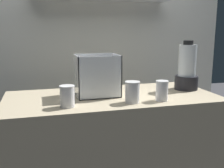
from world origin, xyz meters
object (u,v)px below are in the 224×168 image
(juice_cup_mango_far_left, at_px, (67,97))
(juice_cup_carrot_left, at_px, (132,93))
(carrot_display_bin, at_px, (97,83))
(blender_pitcher, at_px, (187,70))
(juice_cup_carrot_middle, at_px, (162,92))

(juice_cup_mango_far_left, xyz_separation_m, juice_cup_carrot_left, (0.39, -0.01, -0.00))
(carrot_display_bin, height_order, blender_pitcher, blender_pitcher)
(carrot_display_bin, relative_size, blender_pitcher, 0.79)
(blender_pitcher, distance_m, juice_cup_carrot_middle, 0.41)
(juice_cup_carrot_left, height_order, juice_cup_carrot_middle, juice_cup_carrot_left)
(juice_cup_mango_far_left, xyz_separation_m, juice_cup_carrot_middle, (0.58, -0.01, -0.00))
(juice_cup_carrot_left, bearing_deg, blender_pitcher, 25.59)
(carrot_display_bin, distance_m, juice_cup_carrot_middle, 0.43)
(juice_cup_mango_far_left, relative_size, juice_cup_carrot_middle, 0.99)
(carrot_display_bin, xyz_separation_m, juice_cup_mango_far_left, (-0.22, -0.22, -0.03))
(juice_cup_carrot_left, distance_m, juice_cup_carrot_middle, 0.19)
(juice_cup_carrot_left, bearing_deg, juice_cup_mango_far_left, 178.60)
(carrot_display_bin, distance_m, juice_cup_mango_far_left, 0.32)
(juice_cup_mango_far_left, bearing_deg, blender_pitcher, 14.58)
(blender_pitcher, relative_size, juice_cup_mango_far_left, 2.88)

